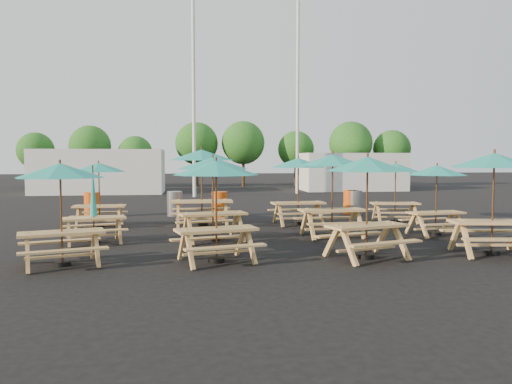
{
  "coord_description": "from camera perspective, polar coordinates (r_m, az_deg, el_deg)",
  "views": [
    {
      "loc": [
        -2.12,
        -15.07,
        2.22
      ],
      "look_at": [
        0.0,
        1.5,
        1.1
      ],
      "focal_mm": 35.0,
      "sensor_mm": 36.0,
      "label": 1
    }
  ],
  "objects": [
    {
      "name": "waste_bin_0",
      "position": [
        19.83,
        -18.2,
        -1.4
      ],
      "size": [
        0.59,
        0.59,
        0.95
      ],
      "primitive_type": "cylinder",
      "color": "#D44D0C",
      "rests_on": "ground"
    },
    {
      "name": "picnic_unit_2",
      "position": [
        16.94,
        -17.53,
        2.25
      ],
      "size": [
        1.8,
        1.8,
        2.11
      ],
      "rotation": [
        0.0,
        0.0,
        0.02
      ],
      "color": "tan",
      "rests_on": "ground"
    },
    {
      "name": "tree_6",
      "position": [
        39.94,
        10.77,
        5.51
      ],
      "size": [
        3.38,
        3.38,
        5.13
      ],
      "color": "#382314",
      "rests_on": "ground"
    },
    {
      "name": "picnic_unit_5",
      "position": [
        16.46,
        -6.24,
        3.66
      ],
      "size": [
        2.14,
        2.14,
        2.54
      ],
      "rotation": [
        0.0,
        0.0,
        0.01
      ],
      "color": "tan",
      "rests_on": "ground"
    },
    {
      "name": "mast_1",
      "position": [
        31.99,
        4.78,
        10.61
      ],
      "size": [
        0.2,
        0.2,
        12.0
      ],
      "primitive_type": "cylinder",
      "color": "silver",
      "rests_on": "ground"
    },
    {
      "name": "tree_1",
      "position": [
        39.72,
        -18.43,
        4.99
      ],
      "size": [
        3.11,
        3.11,
        4.72
      ],
      "color": "#382314",
      "rests_on": "ground"
    },
    {
      "name": "tree_4",
      "position": [
        39.55,
        -1.47,
        5.64
      ],
      "size": [
        3.41,
        3.41,
        5.17
      ],
      "color": "#382314",
      "rests_on": "ground"
    },
    {
      "name": "event_tent_0",
      "position": [
        33.6,
        -17.39,
        2.27
      ],
      "size": [
        8.0,
        4.0,
        2.8
      ],
      "primitive_type": "cube",
      "color": "silver",
      "rests_on": "ground"
    },
    {
      "name": "picnic_unit_11",
      "position": [
        17.92,
        15.67,
        2.29
      ],
      "size": [
        1.94,
        1.94,
        2.08
      ],
      "rotation": [
        0.0,
        0.0,
        -0.13
      ],
      "color": "tan",
      "rests_on": "ground"
    },
    {
      "name": "ground",
      "position": [
        15.38,
        0.71,
        -4.47
      ],
      "size": [
        120.0,
        120.0,
        0.0
      ],
      "primitive_type": "plane",
      "color": "black",
      "rests_on": "ground"
    },
    {
      "name": "tree_7",
      "position": [
        41.13,
        15.27,
        4.78
      ],
      "size": [
        2.95,
        2.95,
        4.48
      ],
      "color": "#382314",
      "rests_on": "ground"
    },
    {
      "name": "picnic_unit_6",
      "position": [
        11.24,
        12.62,
        2.4
      ],
      "size": [
        2.39,
        2.39,
        2.28
      ],
      "rotation": [
        0.0,
        0.0,
        0.3
      ],
      "color": "tan",
      "rests_on": "ground"
    },
    {
      "name": "picnic_unit_3",
      "position": [
        10.62,
        -4.58,
        2.0
      ],
      "size": [
        2.25,
        2.25,
        2.2
      ],
      "rotation": [
        0.0,
        0.0,
        0.26
      ],
      "color": "tan",
      "rests_on": "ground"
    },
    {
      "name": "picnic_unit_7",
      "position": [
        14.26,
        8.75,
        3.02
      ],
      "size": [
        2.1,
        2.1,
        2.37
      ],
      "rotation": [
        0.0,
        0.0,
        0.06
      ],
      "color": "tan",
      "rests_on": "ground"
    },
    {
      "name": "waste_bin_4",
      "position": [
        20.29,
        11.2,
        -1.16
      ],
      "size": [
        0.59,
        0.59,
        0.95
      ],
      "primitive_type": "cylinder",
      "color": "gray",
      "rests_on": "ground"
    },
    {
      "name": "picnic_unit_8",
      "position": [
        16.79,
        4.87,
        2.85
      ],
      "size": [
        2.04,
        2.04,
        2.26
      ],
      "rotation": [
        0.0,
        0.0,
        0.08
      ],
      "color": "tan",
      "rests_on": "ground"
    },
    {
      "name": "tree_5",
      "position": [
        40.62,
        4.58,
        4.89
      ],
      "size": [
        2.94,
        2.94,
        4.45
      ],
      "color": "#382314",
      "rests_on": "ground"
    },
    {
      "name": "picnic_unit_10",
      "position": [
        15.27,
        19.97,
        1.86
      ],
      "size": [
        1.93,
        1.93,
        2.05
      ],
      "rotation": [
        0.0,
        0.0,
        0.14
      ],
      "color": "tan",
      "rests_on": "ground"
    },
    {
      "name": "waste_bin_3",
      "position": [
        20.34,
        10.79,
        -1.15
      ],
      "size": [
        0.59,
        0.59,
        0.95
      ],
      "primitive_type": "cylinder",
      "color": "#D44D0C",
      "rests_on": "ground"
    },
    {
      "name": "mast_0",
      "position": [
        29.31,
        -7.14,
        11.22
      ],
      "size": [
        0.2,
        0.2,
        12.0
      ],
      "primitive_type": "cylinder",
      "color": "silver",
      "rests_on": "ground"
    },
    {
      "name": "tree_2",
      "position": [
        38.96,
        -13.63,
        4.33
      ],
      "size": [
        2.59,
        2.59,
        3.93
      ],
      "color": "#382314",
      "rests_on": "ground"
    },
    {
      "name": "waste_bin_1",
      "position": [
        19.54,
        -9.27,
        -1.33
      ],
      "size": [
        0.59,
        0.59,
        0.95
      ],
      "primitive_type": "cylinder",
      "color": "gray",
      "rests_on": "ground"
    },
    {
      "name": "picnic_unit_9",
      "position": [
        12.66,
        25.56,
        2.61
      ],
      "size": [
        2.23,
        2.23,
        2.37
      ],
      "rotation": [
        0.0,
        0.0,
        -0.14
      ],
      "color": "tan",
      "rests_on": "ground"
    },
    {
      "name": "picnic_unit_1",
      "position": [
        13.75,
        -18.07,
        -2.1
      ],
      "size": [
        1.9,
        1.75,
        2.05
      ],
      "rotation": [
        0.0,
        0.0,
        0.25
      ],
      "color": "tan",
      "rests_on": "ground"
    },
    {
      "name": "tree_0",
      "position": [
        42.06,
        -23.88,
        4.35
      ],
      "size": [
        2.8,
        2.8,
        4.24
      ],
      "color": "#382314",
      "rests_on": "ground"
    },
    {
      "name": "waste_bin_2",
      "position": [
        19.17,
        -4.19,
        -1.39
      ],
      "size": [
        0.59,
        0.59,
        0.95
      ],
      "primitive_type": "cylinder",
      "color": "#D44D0C",
      "rests_on": "ground"
    },
    {
      "name": "picnic_unit_4",
      "position": [
        13.44,
        -4.97,
        2.67
      ],
      "size": [
        2.26,
        2.26,
        2.28
      ],
      "rotation": [
        0.0,
        0.0,
        0.21
      ],
      "color": "tan",
      "rests_on": "ground"
    },
    {
      "name": "picnic_unit_0",
      "position": [
        10.98,
        -21.46,
        1.58
      ],
      "size": [
        2.25,
        2.25,
        2.15
      ],
      "rotation": [
        0.0,
        0.0,
        0.3
      ],
      "color": "tan",
      "rests_on": "ground"
    },
    {
      "name": "event_tent_1",
      "position": [
        35.85,
        10.79,
        2.3
      ],
      "size": [
        7.0,
        4.0,
        2.6
      ],
      "primitive_type": "cube",
      "color": "silver",
      "rests_on": "ground"
    },
    {
      "name": "tree_3",
      "position": [
        39.8,
        -6.8,
        5.52
      ],
      "size": [
        3.36,
        3.36,
        5.09
      ],
      "color": "#382314",
      "rests_on": "ground"
    }
  ]
}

